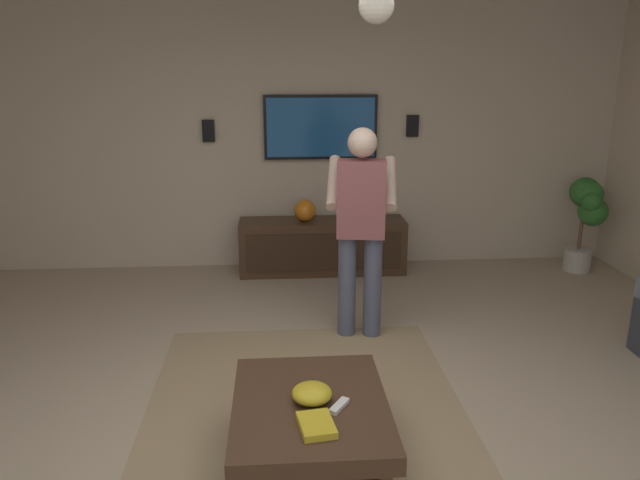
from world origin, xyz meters
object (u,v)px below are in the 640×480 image
at_px(media_console, 322,246).
at_px(person_standing, 361,221).
at_px(potted_plant_tall, 587,211).
at_px(wall_speaker_right, 208,131).
at_px(bowl, 312,393).
at_px(wall_speaker_left, 413,126).
at_px(coffee_table, 310,419).
at_px(tv, 321,127).
at_px(remote_white, 339,406).
at_px(book, 316,425).
at_px(vase_round, 305,211).

xyz_separation_m(media_console, person_standing, (-1.57, -0.17, 0.66)).
bearing_deg(media_console, person_standing, 6.34).
distance_m(potted_plant_tall, wall_speaker_right, 3.97).
xyz_separation_m(bowl, wall_speaker_left, (3.48, -1.26, 1.03)).
bearing_deg(bowl, wall_speaker_left, -19.85).
bearing_deg(person_standing, coffee_table, 172.31).
height_order(person_standing, wall_speaker_right, person_standing).
distance_m(coffee_table, tv, 3.67).
bearing_deg(media_console, potted_plant_tall, 87.22).
bearing_deg(remote_white, book, 176.39).
relative_size(tv, potted_plant_tall, 1.19).
relative_size(coffee_table, potted_plant_tall, 1.03).
bearing_deg(wall_speaker_right, vase_round, -105.65).
xyz_separation_m(tv, bowl, (-3.47, 0.30, -1.02)).
height_order(coffee_table, remote_white, remote_white).
height_order(media_console, vase_round, vase_round).
bearing_deg(potted_plant_tall, wall_speaker_right, 84.29).
bearing_deg(bowl, tv, -4.96).
relative_size(person_standing, book, 7.45).
relative_size(vase_round, wall_speaker_left, 1.00).
relative_size(vase_round, wall_speaker_right, 1.00).
bearing_deg(bowl, vase_round, -2.18).
height_order(potted_plant_tall, wall_speaker_left, wall_speaker_left).
relative_size(remote_white, book, 0.68).
xyz_separation_m(vase_round, wall_speaker_left, (0.27, -1.13, 0.82)).
xyz_separation_m(person_standing, bowl, (-1.66, 0.47, -0.49)).
bearing_deg(coffee_table, media_console, -5.48).
height_order(book, wall_speaker_left, wall_speaker_left).
bearing_deg(potted_plant_tall, bowl, 135.56).
relative_size(potted_plant_tall, vase_round, 4.42).
distance_m(coffee_table, book, 0.27).
distance_m(tv, wall_speaker_right, 1.14).
height_order(coffee_table, wall_speaker_left, wall_speaker_left).
distance_m(person_standing, bowl, 1.79).
relative_size(media_console, potted_plant_tall, 1.75).
distance_m(media_console, vase_round, 0.42).
relative_size(tv, bowl, 5.57).
distance_m(person_standing, wall_speaker_left, 2.06).
bearing_deg(book, wall_speaker_right, 3.96).
distance_m(person_standing, book, 2.02).
bearing_deg(wall_speaker_left, coffee_table, 160.02).
xyz_separation_m(tv, wall_speaker_left, (0.01, -0.96, 0.01)).
height_order(vase_round, wall_speaker_left, wall_speaker_left).
relative_size(wall_speaker_left, wall_speaker_right, 1.00).
height_order(coffee_table, media_console, media_console).
relative_size(coffee_table, tv, 0.86).
relative_size(bowl, vase_round, 0.95).
relative_size(coffee_table, wall_speaker_left, 4.55).
bearing_deg(person_standing, vase_round, 21.39).
relative_size(coffee_table, bowl, 4.80).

